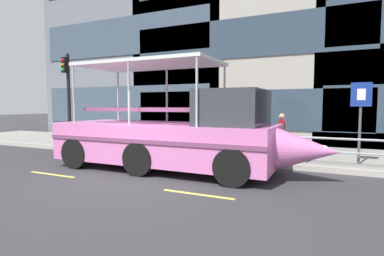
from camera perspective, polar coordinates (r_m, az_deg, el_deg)
name	(u,v)px	position (r m, az deg, el deg)	size (l,w,h in m)	color
ground_plane	(131,178)	(8.98, -11.40, -9.18)	(120.00, 120.00, 0.00)	#333335
sidewalk	(205,149)	(13.79, 2.55, -3.99)	(32.00, 4.80, 0.18)	gray
curb_edge	(181,158)	(11.56, -2.18, -5.61)	(32.00, 0.18, 0.18)	#B2ADA3
lane_centreline	(116,183)	(8.45, -14.20, -10.06)	(25.80, 0.12, 0.01)	#DBD64C
curb_guardrail	(207,140)	(11.37, 2.85, -2.23)	(11.64, 0.09, 0.89)	#9EA0A8
traffic_light_pole	(68,90)	(15.76, -22.44, 6.63)	(0.24, 0.46, 4.35)	black
parking_sign	(361,109)	(11.02, 29.25, 3.14)	(0.60, 0.12, 2.62)	#4C4F54
leaned_bicycle	(76,137)	(15.61, -21.04, -1.57)	(1.74, 0.46, 0.96)	black
duck_tour_boat	(178,136)	(9.63, -2.70, -1.51)	(8.96, 2.65, 3.47)	pink
pedestrian_near_bow	(282,130)	(12.20, 16.57, -0.30)	(0.28, 0.42, 1.59)	black
pedestrian_mid_left	(217,125)	(12.37, 4.76, 0.48)	(0.52, 0.24, 1.78)	#1E2338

